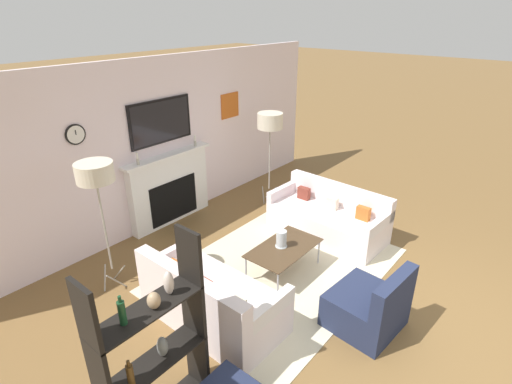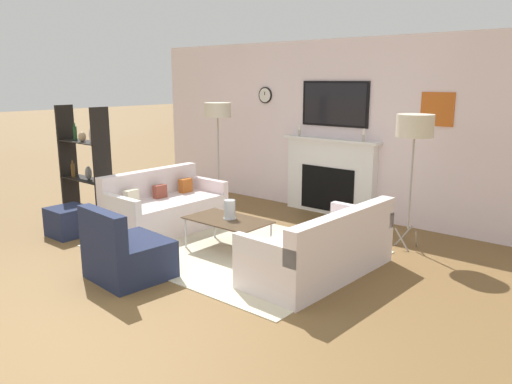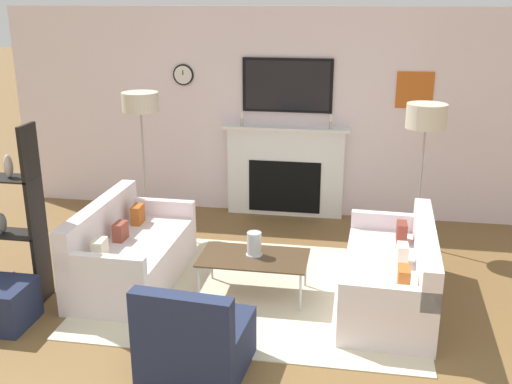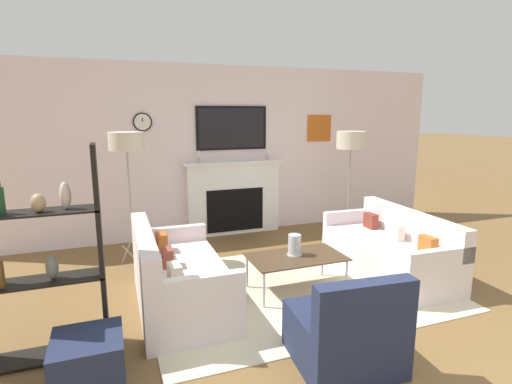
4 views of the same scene
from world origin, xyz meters
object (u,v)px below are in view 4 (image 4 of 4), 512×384
object	(u,v)px
armchair	(346,333)
shelf_unit	(40,262)
hurricane_candle	(294,246)
floor_lamp_right	(351,141)
couch_left	(177,280)
floor_lamp_left	(126,143)
couch_right	(390,251)
coffee_table	(296,258)
ottoman	(89,363)

from	to	relation	value
armchair	shelf_unit	bearing A→B (deg)	157.48
hurricane_candle	floor_lamp_right	distance (m)	2.47
hurricane_candle	floor_lamp_right	world-z (taller)	floor_lamp_right
couch_left	shelf_unit	xyz separation A→B (m)	(-1.12, -0.51, 0.52)
hurricane_candle	floor_lamp_left	bearing A→B (deg)	137.62
couch_left	couch_right	xyz separation A→B (m)	(2.63, -0.00, -0.02)
coffee_table	floor_lamp_left	size ratio (longest dim) A/B	0.61
armchair	floor_lamp_right	xyz separation A→B (m)	(1.90, 2.89, 1.26)
couch_right	coffee_table	size ratio (longest dim) A/B	1.78
shelf_unit	hurricane_candle	bearing A→B (deg)	11.06
couch_right	ottoman	distance (m)	3.58
shelf_unit	ottoman	bearing A→B (deg)	-57.26
armchair	coffee_table	size ratio (longest dim) A/B	0.79
couch_left	floor_lamp_left	bearing A→B (deg)	103.17
armchair	couch_right	bearing A→B (deg)	42.51
couch_left	coffee_table	distance (m)	1.31
floor_lamp_left	shelf_unit	distance (m)	2.26
floor_lamp_left	floor_lamp_right	bearing A→B (deg)	-0.00
armchair	hurricane_candle	world-z (taller)	armchair
couch_left	floor_lamp_left	xyz separation A→B (m)	(-0.34, 1.46, 1.29)
coffee_table	ottoman	size ratio (longest dim) A/B	2.16
floor_lamp_left	ottoman	bearing A→B (deg)	-100.44
couch_right	floor_lamp_right	size ratio (longest dim) A/B	1.11
coffee_table	hurricane_candle	size ratio (longest dim) A/B	4.46
hurricane_candle	floor_lamp_right	xyz separation A→B (m)	(1.67, 1.50, 1.02)
coffee_table	armchair	bearing A→B (deg)	-99.45
couch_left	ottoman	xyz separation A→B (m)	(-0.80, -1.01, -0.10)
floor_lamp_left	couch_left	bearing A→B (deg)	-76.83
couch_right	shelf_unit	xyz separation A→B (m)	(-3.76, -0.51, 0.54)
couch_right	hurricane_candle	world-z (taller)	couch_right
hurricane_candle	floor_lamp_left	xyz separation A→B (m)	(-1.65, 1.50, 1.08)
shelf_unit	floor_lamp_left	bearing A→B (deg)	68.43
couch_right	floor_lamp_right	xyz separation A→B (m)	(0.34, 1.47, 1.26)
couch_left	coffee_table	xyz separation A→B (m)	(1.31, -0.08, 0.08)
coffee_table	couch_right	bearing A→B (deg)	3.41
couch_left	shelf_unit	world-z (taller)	shelf_unit
shelf_unit	floor_lamp_right	bearing A→B (deg)	25.72
couch_left	floor_lamp_right	size ratio (longest dim) A/B	0.98
coffee_table	floor_lamp_right	bearing A→B (deg)	42.78
couch_right	coffee_table	bearing A→B (deg)	-176.59
couch_left	ottoman	world-z (taller)	couch_left
armchair	floor_lamp_right	distance (m)	3.68
couch_right	ottoman	xyz separation A→B (m)	(-3.43, -1.01, -0.08)
coffee_table	ottoman	distance (m)	2.31
couch_left	ottoman	size ratio (longest dim) A/B	3.40
coffee_table	ottoman	bearing A→B (deg)	-156.10
ottoman	floor_lamp_right	bearing A→B (deg)	33.28
coffee_table	couch_left	bearing A→B (deg)	176.41
couch_left	ottoman	distance (m)	1.30
couch_right	shelf_unit	bearing A→B (deg)	-172.30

